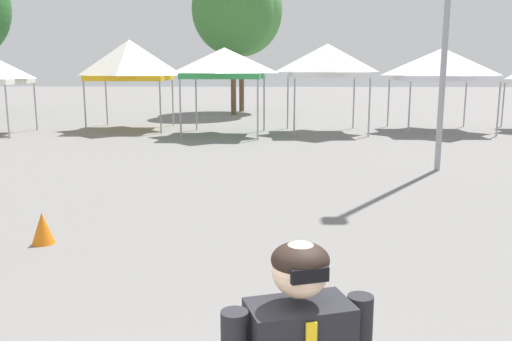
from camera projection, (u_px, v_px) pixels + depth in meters
The scene contains 7 objects.
canopy_tent_left_of_center at pixel (130, 60), 21.42m from camera, with size 3.08×3.08×3.54m.
canopy_tent_behind_left at pixel (224, 63), 19.61m from camera, with size 2.98×2.98×3.17m.
canopy_tent_far_right at pixel (327, 61), 20.33m from camera, with size 3.03×3.03×3.34m.
canopy_tent_right_of_center at pixel (442, 64), 20.75m from camera, with size 3.49×3.49×3.19m.
tree_behind_tents_right at pixel (241, 10), 29.76m from camera, with size 4.54×4.54×8.06m.
tree_behind_tents_left at pixel (233, 10), 27.66m from camera, with size 4.22×4.22×7.71m.
traffic_cone_lot_center at pixel (43, 228), 7.62m from camera, with size 0.32×0.32×0.45m, color orange.
Camera 1 is at (0.59, -1.17, 2.45)m, focal length 37.90 mm.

